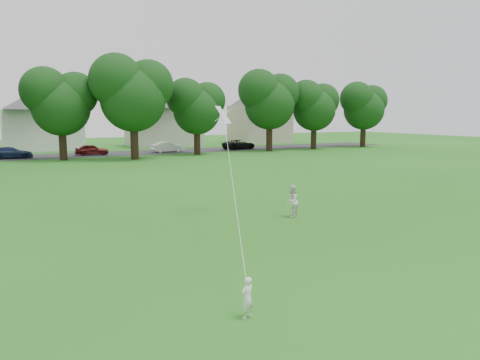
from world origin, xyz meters
TOP-DOWN VIEW (x-y plane):
  - ground at (0.00, 0.00)m, footprint 160.00×160.00m
  - street at (0.00, 42.00)m, footprint 90.00×7.00m
  - toddler at (-2.01, -3.04)m, footprint 0.39×0.31m
  - older_boy at (4.85, 4.94)m, footprint 0.88×0.86m
  - kite at (0.36, 2.15)m, footprint 2.91×5.74m
  - tree_row at (1.15, 36.11)m, footprint 83.18×9.70m
  - parked_cars at (-1.42, 41.00)m, footprint 55.43×2.43m
  - house_row at (0.98, 52.00)m, footprint 75.91×13.73m

SIDE VIEW (x-z plane):
  - ground at x=0.00m, z-range 0.00..0.00m
  - street at x=0.00m, z-range 0.00..0.01m
  - toddler at x=-2.01m, z-range 0.00..0.94m
  - parked_cars at x=-1.42m, z-range -0.02..1.23m
  - older_boy at x=4.85m, z-range 0.00..1.42m
  - kite at x=0.36m, z-range -3.44..8.59m
  - house_row at x=0.98m, z-range -0.34..10.27m
  - tree_row at x=1.15m, z-range 0.77..12.32m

